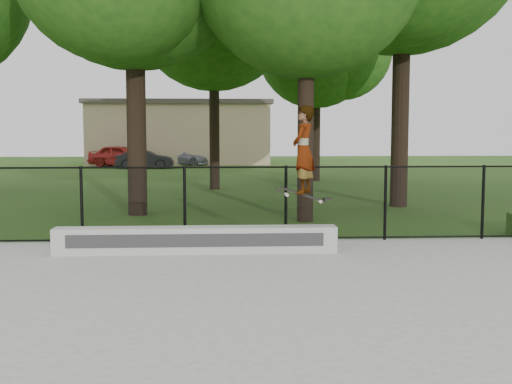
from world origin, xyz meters
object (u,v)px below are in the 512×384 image
grind_ledge (196,240)px  car_b (145,159)px  car_a (121,156)px  car_c (182,157)px  skater_airborne (303,152)px

grind_ledge → car_b: size_ratio=1.65×
grind_ledge → car_b: (-4.03, 27.19, 0.26)m
car_a → car_c: size_ratio=1.18×
grind_ledge → car_a: 29.45m
grind_ledge → car_a: (-5.70, 28.89, 0.39)m
car_a → skater_airborne: skater_airborne is taller
skater_airborne → car_a: bearing=104.8°
grind_ledge → skater_airborne: bearing=-1.1°
car_c → skater_airborne: size_ratio=1.91×
grind_ledge → car_c: (-2.02, 30.93, 0.24)m
grind_ledge → car_c: car_c is taller
skater_airborne → car_b: bearing=102.3°
car_b → car_c: size_ratio=0.90×
car_c → skater_airborne: skater_airborne is taller
car_a → skater_airborne: (7.62, -28.93, 1.19)m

